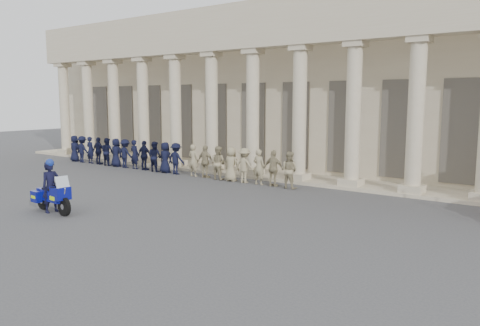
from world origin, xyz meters
The scene contains 5 objects.
ground centered at (0.00, 0.00, 0.00)m, with size 90.00×90.00×0.00m, color #424245.
building centered at (0.00, 14.74, 4.52)m, with size 40.00×12.50×9.00m.
officer_rank centered at (-6.15, 6.49, 0.82)m, with size 16.25×0.62×1.63m.
motorcycle centered at (-2.70, -2.10, 0.58)m, with size 2.09×0.87×1.34m.
rider centered at (-2.82, -2.09, 0.92)m, with size 0.48×0.68×1.87m.
Camera 1 is at (11.70, -11.12, 3.87)m, focal length 35.00 mm.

